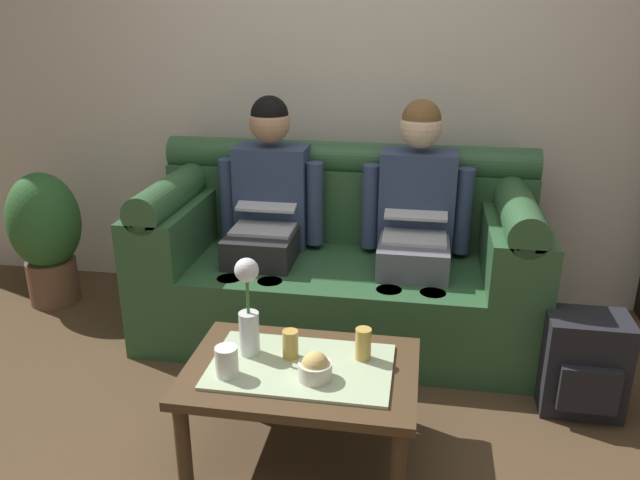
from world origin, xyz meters
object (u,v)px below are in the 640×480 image
at_px(snack_bowl, 315,368).
at_px(potted_plant, 46,232).
at_px(cup_far_center, 363,344).
at_px(flower_vase, 248,307).
at_px(coffee_table, 301,378).
at_px(backpack_right, 583,365).
at_px(couch, 340,263).
at_px(person_right, 416,216).
at_px(cup_near_left, 290,344).
at_px(cup_near_right, 227,361).
at_px(person_left, 268,208).

height_order(snack_bowl, potted_plant, potted_plant).
bearing_deg(cup_far_center, potted_plant, 152.78).
distance_m(flower_vase, snack_bowl, 0.34).
relative_size(flower_vase, snack_bowl, 3.19).
xyz_separation_m(coffee_table, flower_vase, (-0.21, 0.05, 0.25)).
bearing_deg(backpack_right, couch, 153.42).
relative_size(person_right, snack_bowl, 9.94).
distance_m(couch, cup_near_left, 1.00).
bearing_deg(backpack_right, snack_bowl, -152.02).
height_order(person_right, potted_plant, person_right).
distance_m(couch, cup_near_right, 1.18).
bearing_deg(snack_bowl, person_right, 74.33).
relative_size(couch, person_right, 1.63).
bearing_deg(person_left, flower_vase, -80.12).
relative_size(snack_bowl, cup_near_left, 1.11).
bearing_deg(cup_far_center, cup_near_right, -157.28).
distance_m(cup_near_left, cup_far_center, 0.27).
relative_size(couch, backpack_right, 4.55).
bearing_deg(flower_vase, cup_near_right, -103.76).
bearing_deg(person_right, cup_near_left, -113.49).
bearing_deg(person_right, person_left, -180.00).
distance_m(coffee_table, flower_vase, 0.33).
bearing_deg(cup_near_left, flower_vase, 179.53).
distance_m(person_right, snack_bowl, 1.19).
bearing_deg(snack_bowl, person_left, 111.83).
height_order(couch, potted_plant, couch).
xyz_separation_m(snack_bowl, backpack_right, (1.06, 0.56, -0.22)).
bearing_deg(person_left, couch, 0.38).
relative_size(person_left, flower_vase, 3.11).
bearing_deg(snack_bowl, flower_vase, 154.93).
xyz_separation_m(coffee_table, cup_near_left, (-0.05, 0.05, 0.11)).
bearing_deg(cup_near_right, coffee_table, 24.08).
bearing_deg(couch, backpack_right, -26.58).
bearing_deg(person_right, potted_plant, 179.11).
height_order(person_left, person_right, same).
relative_size(person_right, flower_vase, 3.11).
relative_size(cup_far_center, potted_plant, 0.16).
relative_size(couch, snack_bowl, 16.18).
distance_m(cup_near_left, potted_plant, 1.94).
bearing_deg(cup_near_left, person_right, 66.51).
bearing_deg(cup_near_right, flower_vase, 76.24).
height_order(cup_near_left, backpack_right, cup_near_left).
distance_m(couch, cup_far_center, 0.99).
height_order(person_left, potted_plant, person_left).
bearing_deg(cup_near_left, couch, 87.13).
bearing_deg(cup_near_left, backpack_right, 20.26).
bearing_deg(cup_far_center, coffee_table, -158.84).
height_order(couch, backpack_right, couch).
bearing_deg(flower_vase, potted_plant, 145.51).
height_order(cup_near_right, backpack_right, cup_near_right).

